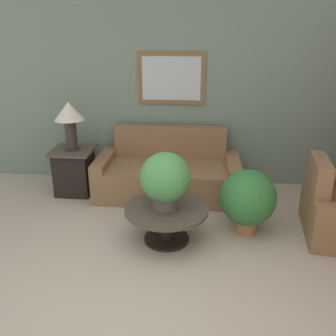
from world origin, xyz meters
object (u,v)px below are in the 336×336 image
object	(u,v)px
couch_main	(168,175)
coffee_table	(166,216)
side_table	(75,171)
potted_plant_on_table	(165,179)
potted_plant_floor	(248,199)
table_lamp	(69,116)

from	to	relation	value
couch_main	coffee_table	size ratio (longest dim) A/B	2.15
side_table	potted_plant_on_table	world-z (taller)	potted_plant_on_table
side_table	potted_plant_floor	bearing A→B (deg)	-20.73
couch_main	potted_plant_on_table	xyz separation A→B (m)	(0.09, -1.22, 0.45)
side_table	couch_main	bearing A→B (deg)	3.17
coffee_table	table_lamp	distance (m)	1.98
potted_plant_on_table	coffee_table	bearing A→B (deg)	38.71
side_table	potted_plant_on_table	size ratio (longest dim) A/B	1.03
table_lamp	potted_plant_on_table	world-z (taller)	table_lamp
coffee_table	table_lamp	world-z (taller)	table_lamp
coffee_table	side_table	world-z (taller)	side_table
table_lamp	potted_plant_floor	size ratio (longest dim) A/B	0.87
couch_main	coffee_table	bearing A→B (deg)	-85.43
couch_main	table_lamp	bearing A→B (deg)	-176.83
couch_main	side_table	distance (m)	1.31
couch_main	coffee_table	world-z (taller)	couch_main
table_lamp	potted_plant_floor	world-z (taller)	table_lamp
couch_main	coffee_table	distance (m)	1.21
side_table	potted_plant_on_table	distance (m)	1.85
coffee_table	couch_main	bearing A→B (deg)	94.57
couch_main	coffee_table	xyz separation A→B (m)	(0.10, -1.21, 0.01)
side_table	table_lamp	size ratio (longest dim) A/B	0.98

